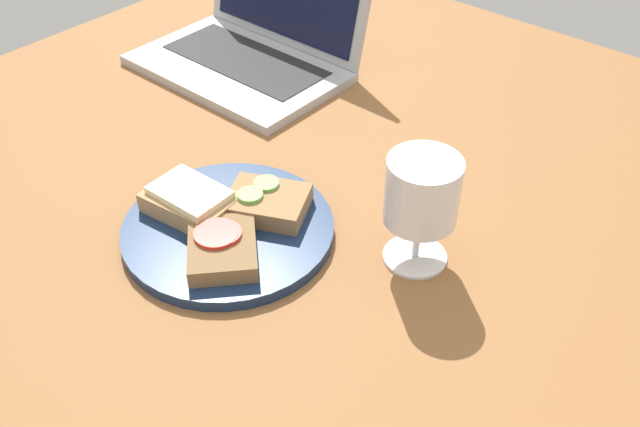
{
  "coord_description": "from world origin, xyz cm",
  "views": [
    {
      "loc": [
        44.48,
        -49.76,
        60.23
      ],
      "look_at": [
        3.45,
        -1.92,
        8.0
      ],
      "focal_mm": 40.0,
      "sensor_mm": 36.0,
      "label": 1
    }
  ],
  "objects_px": {
    "wine_glass": "(422,196)",
    "laptop": "(254,41)",
    "sandwich_with_cucumber": "(267,202)",
    "sandwich_with_cheese": "(191,201)",
    "plate": "(228,230)",
    "sandwich_with_tomato": "(222,247)"
  },
  "relations": [
    {
      "from": "wine_glass",
      "to": "laptop",
      "type": "height_order",
      "value": "laptop"
    },
    {
      "from": "sandwich_with_cucumber",
      "to": "sandwich_with_cheese",
      "type": "height_order",
      "value": "sandwich_with_cheese"
    },
    {
      "from": "plate",
      "to": "sandwich_with_cheese",
      "type": "height_order",
      "value": "sandwich_with_cheese"
    },
    {
      "from": "plate",
      "to": "laptop",
      "type": "distance_m",
      "value": 0.44
    },
    {
      "from": "sandwich_with_cucumber",
      "to": "laptop",
      "type": "distance_m",
      "value": 0.41
    },
    {
      "from": "sandwich_with_tomato",
      "to": "plate",
      "type": "bearing_deg",
      "value": 130.17
    },
    {
      "from": "plate",
      "to": "wine_glass",
      "type": "xyz_separation_m",
      "value": [
        0.2,
        0.11,
        0.08
      ]
    },
    {
      "from": "sandwich_with_tomato",
      "to": "wine_glass",
      "type": "xyz_separation_m",
      "value": [
        0.16,
        0.15,
        0.06
      ]
    },
    {
      "from": "plate",
      "to": "laptop",
      "type": "height_order",
      "value": "laptop"
    },
    {
      "from": "sandwich_with_cheese",
      "to": "wine_glass",
      "type": "bearing_deg",
      "value": 26.33
    },
    {
      "from": "sandwich_with_cucumber",
      "to": "wine_glass",
      "type": "distance_m",
      "value": 0.2
    },
    {
      "from": "wine_glass",
      "to": "laptop",
      "type": "relative_size",
      "value": 0.4
    },
    {
      "from": "plate",
      "to": "laptop",
      "type": "bearing_deg",
      "value": 130.4
    },
    {
      "from": "sandwich_with_cucumber",
      "to": "plate",
      "type": "bearing_deg",
      "value": -108.55
    },
    {
      "from": "sandwich_with_cucumber",
      "to": "wine_glass",
      "type": "relative_size",
      "value": 0.86
    },
    {
      "from": "sandwich_with_cucumber",
      "to": "sandwich_with_cheese",
      "type": "xyz_separation_m",
      "value": [
        -0.07,
        -0.06,
        0.0
      ]
    },
    {
      "from": "plate",
      "to": "sandwich_with_cheese",
      "type": "distance_m",
      "value": 0.06
    },
    {
      "from": "sandwich_with_tomato",
      "to": "wine_glass",
      "type": "bearing_deg",
      "value": 43.43
    },
    {
      "from": "sandwich_with_tomato",
      "to": "laptop",
      "type": "relative_size",
      "value": 0.36
    },
    {
      "from": "plate",
      "to": "sandwich_with_cucumber",
      "type": "distance_m",
      "value": 0.06
    },
    {
      "from": "laptop",
      "to": "sandwich_with_cheese",
      "type": "bearing_deg",
      "value": -56.09
    },
    {
      "from": "sandwich_with_cucumber",
      "to": "sandwich_with_cheese",
      "type": "bearing_deg",
      "value": -138.99
    }
  ]
}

